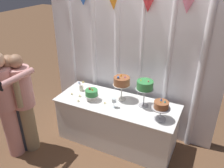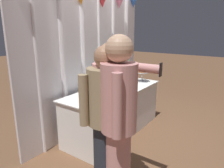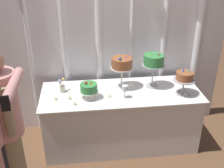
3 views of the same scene
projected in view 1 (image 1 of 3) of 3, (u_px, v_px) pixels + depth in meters
ground_plane at (114, 144)px, 3.89m from camera, size 24.00×24.00×0.00m
draped_curtain at (131, 55)px, 3.71m from camera, size 2.95×0.17×2.66m
cake_table at (116, 122)px, 3.80m from camera, size 1.94×0.75×0.77m
cake_display_leftmost at (91, 93)px, 3.64m from camera, size 0.22×0.22×0.23m
cake_display_midleft at (122, 82)px, 3.57m from camera, size 0.28×0.28×0.44m
cake_display_midright at (145, 86)px, 3.38m from camera, size 0.27×0.27×0.45m
cake_display_rightmost at (161, 106)px, 3.13m from camera, size 0.26×0.26×0.33m
wine_glass at (114, 101)px, 3.45m from camera, size 0.07×0.07×0.16m
flower_vase at (81, 87)px, 3.94m from camera, size 0.08×0.10×0.18m
tealight_far_left at (72, 94)px, 3.84m from camera, size 0.04×0.04×0.03m
tealight_near_left at (80, 96)px, 3.78m from camera, size 0.04×0.04×0.04m
tealight_near_right at (78, 101)px, 3.64m from camera, size 0.04×0.04×0.04m
tealight_far_right at (105, 103)px, 3.59m from camera, size 0.04×0.04×0.03m
guest_girl_blue_dress at (23, 101)px, 3.42m from camera, size 0.44×0.67×1.62m
guest_man_dark_suit at (17, 101)px, 3.45m from camera, size 0.47×0.47×1.61m
guest_man_pink_jacket at (5, 102)px, 3.29m from camera, size 0.44×0.44×1.71m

